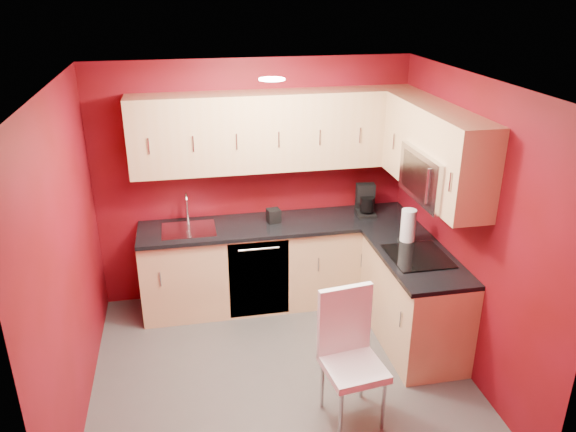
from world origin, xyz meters
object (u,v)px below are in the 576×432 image
object	(u,v)px
microwave	(439,176)
napkin_holder	(274,216)
dining_chair	(354,361)
paper_towel	(408,226)
sink	(188,226)
coffee_maker	(366,200)

from	to	relation	value
microwave	napkin_holder	xyz separation A→B (m)	(-1.24, 1.02, -0.68)
microwave	dining_chair	xyz separation A→B (m)	(-0.95, -0.84, -1.13)
paper_towel	dining_chair	bearing A→B (deg)	-126.58
sink	paper_towel	xyz separation A→B (m)	(2.00, -0.69, 0.13)
coffee_maker	paper_towel	world-z (taller)	paper_towel
sink	paper_towel	world-z (taller)	sink
dining_chair	napkin_holder	bearing A→B (deg)	91.34
microwave	napkin_holder	bearing A→B (deg)	140.64
microwave	coffee_maker	distance (m)	1.21
sink	coffee_maker	bearing A→B (deg)	0.45
coffee_maker	paper_towel	xyz separation A→B (m)	(0.17, -0.70, 0.00)
paper_towel	dining_chair	world-z (taller)	paper_towel
sink	paper_towel	distance (m)	2.12
napkin_holder	dining_chair	distance (m)	1.93
microwave	dining_chair	size ratio (longest dim) A/B	0.71
microwave	sink	bearing A→B (deg)	154.40
microwave	dining_chair	distance (m)	1.70
sink	napkin_holder	bearing A→B (deg)	0.89
coffee_maker	paper_towel	distance (m)	0.72
napkin_holder	paper_towel	size ratio (longest dim) A/B	0.42
sink	dining_chair	world-z (taller)	sink
microwave	paper_towel	world-z (taller)	microwave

